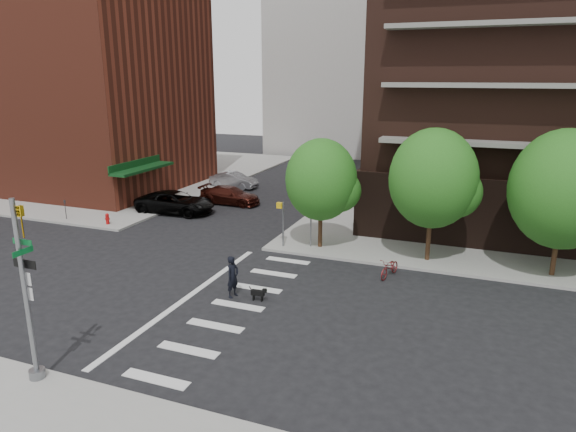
% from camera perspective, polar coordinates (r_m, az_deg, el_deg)
% --- Properties ---
extents(ground, '(120.00, 120.00, 0.00)m').
position_cam_1_polar(ground, '(24.08, -12.05, -8.61)').
color(ground, black).
rests_on(ground, ground).
extents(sidewalk_nw, '(31.00, 33.00, 0.15)m').
position_cam_1_polar(sidewalk_nw, '(56.54, -20.03, 4.68)').
color(sidewalk_nw, gray).
rests_on(sidewalk_nw, ground).
extents(crosswalk, '(3.85, 13.00, 0.01)m').
position_cam_1_polar(crosswalk, '(23.01, -7.37, -9.53)').
color(crosswalk, silver).
rests_on(crosswalk, ground).
extents(midrise_nw, '(21.40, 15.50, 20.00)m').
position_cam_1_polar(midrise_nw, '(49.98, -23.10, 14.75)').
color(midrise_nw, maroon).
rests_on(midrise_nw, sidewalk_nw).
extents(tree_a, '(4.00, 4.00, 5.90)m').
position_cam_1_polar(tree_a, '(28.59, 3.69, 4.03)').
color(tree_a, '#301E11').
rests_on(tree_a, sidewalk_ne).
extents(tree_b, '(4.50, 4.50, 6.65)m').
position_cam_1_polar(tree_b, '(27.33, 15.82, 4.03)').
color(tree_b, '#301E11').
rests_on(tree_b, sidewalk_ne).
extents(tree_c, '(5.00, 5.00, 6.80)m').
position_cam_1_polar(tree_c, '(27.48, 28.32, 2.61)').
color(tree_c, '#301E11').
rests_on(tree_c, sidewalk_ne).
extents(traffic_signal, '(0.90, 0.75, 6.00)m').
position_cam_1_polar(traffic_signal, '(18.15, -26.91, -8.89)').
color(traffic_signal, slate).
rests_on(traffic_signal, sidewalk_s).
extents(pedestrian_signal, '(2.18, 0.67, 2.60)m').
position_cam_1_polar(pedestrian_signal, '(29.10, 0.11, -0.16)').
color(pedestrian_signal, slate).
rests_on(pedestrian_signal, sidewalk_ne).
extents(fire_hydrant, '(0.24, 0.24, 0.73)m').
position_cam_1_polar(fire_hydrant, '(35.86, -19.44, -0.23)').
color(fire_hydrant, '#A50C0C').
rests_on(fire_hydrant, sidewalk_nw).
extents(parking_meter, '(0.10, 0.08, 1.32)m').
position_cam_1_polar(parking_meter, '(38.09, -23.51, 0.88)').
color(parking_meter, black).
rests_on(parking_meter, sidewalk_nw).
extents(parked_car_black, '(3.03, 5.87, 1.58)m').
position_cam_1_polar(parked_car_black, '(37.92, -12.42, 1.49)').
color(parked_car_black, black).
rests_on(parked_car_black, ground).
extents(parked_car_maroon, '(2.00, 4.81, 1.39)m').
position_cam_1_polar(parked_car_maroon, '(39.91, -6.47, 2.30)').
color(parked_car_maroon, '#39130D').
rests_on(parked_car_maroon, ground).
extents(parked_car_silver, '(1.69, 4.35, 1.41)m').
position_cam_1_polar(parked_car_silver, '(45.72, -6.04, 3.99)').
color(parked_car_silver, gray).
rests_on(parked_car_silver, ground).
extents(scooter, '(1.08, 1.95, 0.97)m').
position_cam_1_polar(scooter, '(25.92, 11.25, -5.64)').
color(scooter, maroon).
rests_on(scooter, ground).
extents(dog_walker, '(0.78, 0.59, 1.91)m').
position_cam_1_polar(dog_walker, '(23.21, -6.16, -6.71)').
color(dog_walker, black).
rests_on(dog_walker, ground).
extents(dog, '(0.72, 0.23, 0.60)m').
position_cam_1_polar(dog, '(22.91, -3.29, -8.52)').
color(dog, black).
rests_on(dog, ground).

